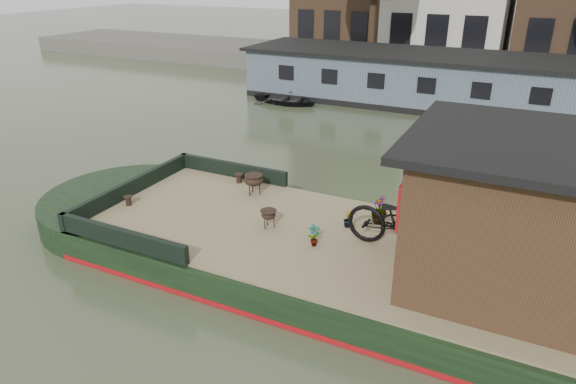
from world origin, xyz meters
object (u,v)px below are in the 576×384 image
at_px(brazier_rear, 254,184).
at_px(cabin, 535,215).
at_px(brazier_front, 269,219).
at_px(dinghy, 286,96).
at_px(potted_plant_a, 314,235).
at_px(bicycle, 406,222).

bearing_deg(brazier_rear, cabin, -12.11).
relative_size(brazier_front, brazier_rear, 0.80).
relative_size(brazier_front, dinghy, 0.13).
relative_size(potted_plant_a, dinghy, 0.15).
bearing_deg(bicycle, brazier_front, 99.73).
bearing_deg(cabin, potted_plant_a, -174.15).
height_order(brazier_front, dinghy, brazier_front).
distance_m(cabin, dinghy, 15.29).
bearing_deg(brazier_front, bicycle, 6.05).
bearing_deg(dinghy, potted_plant_a, -143.38).
distance_m(cabin, brazier_rear, 5.87).
xyz_separation_m(brazier_front, brazier_rear, (-1.07, 1.30, 0.05)).
distance_m(brazier_rear, dinghy, 11.16).
bearing_deg(brazier_front, potted_plant_a, -14.38).
height_order(potted_plant_a, dinghy, potted_plant_a).
xyz_separation_m(cabin, bicycle, (-1.99, 0.19, -0.66)).
height_order(cabin, brazier_rear, cabin).
distance_m(cabin, brazier_front, 4.71).
height_order(cabin, bicycle, cabin).
bearing_deg(brazier_rear, bicycle, -15.52).
xyz_separation_m(potted_plant_a, brazier_front, (-1.08, 0.28, -0.03)).
xyz_separation_m(potted_plant_a, dinghy, (-6.44, 11.86, -0.56)).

